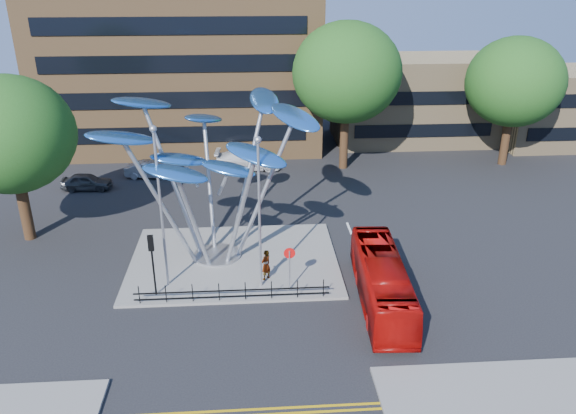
{
  "coord_description": "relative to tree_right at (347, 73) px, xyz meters",
  "views": [
    {
      "loc": [
        0.15,
        -23.04,
        16.01
      ],
      "look_at": [
        2.02,
        4.0,
        4.27
      ],
      "focal_mm": 35.0,
      "sensor_mm": 36.0,
      "label": 1
    }
  ],
  "objects": [
    {
      "name": "pedestrian",
      "position": [
        -7.2,
        -18.33,
        -7.01
      ],
      "size": [
        0.75,
        0.75,
        1.76
      ],
      "primitive_type": "imported",
      "rotation": [
        0.0,
        0.0,
        3.92
      ],
      "color": "gray",
      "rests_on": "traffic_island"
    },
    {
      "name": "parked_car_right",
      "position": [
        -8.07,
        0.37,
        -7.23
      ],
      "size": [
        5.72,
        2.65,
        1.62
      ],
      "primitive_type": "imported",
      "rotation": [
        0.0,
        0.0,
        1.5
      ],
      "color": "silver",
      "rests_on": "ground"
    },
    {
      "name": "street_lamp_right",
      "position": [
        -7.5,
        -19.0,
        -2.94
      ],
      "size": [
        0.36,
        0.36,
        8.3
      ],
      "color": "#9EA0A5",
      "rests_on": "traffic_island"
    },
    {
      "name": "pedestrian_railing_front",
      "position": [
        -9.0,
        -20.3,
        -7.48
      ],
      "size": [
        10.0,
        0.06,
        1.0
      ],
      "color": "black",
      "rests_on": "traffic_island"
    },
    {
      "name": "parked_car_mid",
      "position": [
        -16.04,
        -1.28,
        -7.37
      ],
      "size": [
        4.16,
        1.84,
        1.33
      ],
      "primitive_type": "imported",
      "rotation": [
        0.0,
        0.0,
        1.46
      ],
      "color": "#9FA3A6",
      "rests_on": "ground"
    },
    {
      "name": "pavement_right",
      "position": [
        3.0,
        -29.0,
        -7.96
      ],
      "size": [
        12.0,
        6.0,
        0.15
      ],
      "primitive_type": "cube",
      "color": "slate",
      "rests_on": "ground"
    },
    {
      "name": "no_entry_sign_island",
      "position": [
        -6.0,
        -19.48,
        -6.22
      ],
      "size": [
        0.6,
        0.1,
        2.45
      ],
      "color": "#9EA0A5",
      "rests_on": "traffic_island"
    },
    {
      "name": "tree_far",
      "position": [
        14.0,
        0.0,
        -0.93
      ],
      "size": [
        8.0,
        8.0,
        10.81
      ],
      "color": "black",
      "rests_on": "ground"
    },
    {
      "name": "red_bus",
      "position": [
        -1.4,
        -20.82,
        -6.78
      ],
      "size": [
        2.63,
        9.11,
        2.51
      ],
      "primitive_type": "imported",
      "rotation": [
        0.0,
        0.0,
        -0.06
      ],
      "color": "#A30A07",
      "rests_on": "ground"
    },
    {
      "name": "ground",
      "position": [
        -8.0,
        -22.0,
        -8.04
      ],
      "size": [
        120.0,
        120.0,
        0.0
      ],
      "primitive_type": "plane",
      "color": "black",
      "rests_on": "ground"
    },
    {
      "name": "leaf_sculpture",
      "position": [
        -10.07,
        -15.32,
        -1.16
      ],
      "size": [
        12.72,
        9.54,
        9.51
      ],
      "color": "#9EA0A5",
      "rests_on": "traffic_island"
    },
    {
      "name": "double_yellow_near",
      "position": [
        -8.0,
        -28.0,
        -8.03
      ],
      "size": [
        40.0,
        0.12,
        0.01
      ],
      "primitive_type": "cube",
      "color": "gold",
      "rests_on": "ground"
    },
    {
      "name": "tree_right",
      "position": [
        0.0,
        0.0,
        0.0
      ],
      "size": [
        8.8,
        8.8,
        12.11
      ],
      "color": "black",
      "rests_on": "ground"
    },
    {
      "name": "low_building_near",
      "position": [
        8.0,
        8.0,
        -4.04
      ],
      "size": [
        15.0,
        8.0,
        8.0
      ],
      "primitive_type": "cube",
      "color": "tan",
      "rests_on": "ground"
    },
    {
      "name": "traffic_light_island",
      "position": [
        -13.0,
        -19.5,
        -5.42
      ],
      "size": [
        0.28,
        0.18,
        3.42
      ],
      "color": "black",
      "rests_on": "traffic_island"
    },
    {
      "name": "tree_left",
      "position": [
        -22.0,
        -12.0,
        -1.24
      ],
      "size": [
        7.6,
        7.6,
        10.32
      ],
      "color": "black",
      "rests_on": "ground"
    },
    {
      "name": "parked_car_left",
      "position": [
        -20.54,
        -3.67,
        -7.39
      ],
      "size": [
        3.82,
        1.63,
        1.29
      ],
      "primitive_type": "imported",
      "rotation": [
        0.0,
        0.0,
        1.54
      ],
      "color": "#393C40",
      "rests_on": "ground"
    },
    {
      "name": "low_building_far",
      "position": [
        22.0,
        6.0,
        -4.54
      ],
      "size": [
        12.0,
        8.0,
        7.0
      ],
      "primitive_type": "cube",
      "color": "tan",
      "rests_on": "ground"
    },
    {
      "name": "traffic_island",
      "position": [
        -9.0,
        -16.0,
        -7.96
      ],
      "size": [
        12.0,
        9.0,
        0.15
      ],
      "primitive_type": "cube",
      "color": "slate",
      "rests_on": "ground"
    },
    {
      "name": "street_lamp_left",
      "position": [
        -12.5,
        -18.5,
        -2.68
      ],
      "size": [
        0.36,
        0.36,
        8.8
      ],
      "color": "#9EA0A5",
      "rests_on": "traffic_island"
    }
  ]
}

